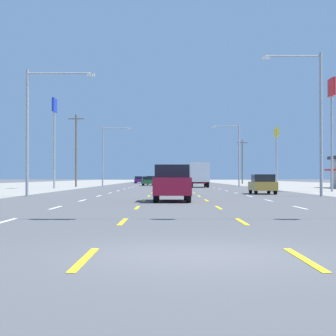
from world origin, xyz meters
TOP-DOWN VIEW (x-y plane):
  - ground_plane at (0.00, 66.00)m, footprint 572.00×572.00m
  - lane_markings at (0.00, 104.50)m, footprint 10.64×227.60m
  - signal_span_wire at (0.01, 7.72)m, footprint 27.32×0.52m
  - suv_center_turn_nearest at (-0.21, 20.99)m, footprint 1.98×4.90m
  - hatchback_far_right_near at (7.01, 34.34)m, footprint 1.72×3.90m
  - box_truck_inner_right_mid at (3.61, 63.56)m, footprint 2.40×7.20m
  - sedan_inner_left_midfar at (-3.57, 78.66)m, footprint 1.80×4.50m
  - hatchback_inner_left_far at (-3.26, 88.46)m, footprint 1.72×3.90m
  - hatchback_far_left_farther at (-6.86, 112.89)m, footprint 1.72×3.90m
  - sedan_far_left_farthest at (-7.19, 123.70)m, footprint 1.80×4.50m
  - pole_sign_left_row_2 at (-13.79, 56.05)m, footprint 0.24×1.99m
  - pole_sign_right_row_1 at (14.63, 41.73)m, footprint 0.24×1.77m
  - pole_sign_right_row_2 at (15.70, 73.34)m, footprint 0.24×2.35m
  - streetlight_left_row_0 at (-9.59, 29.02)m, footprint 4.75×0.26m
  - streetlight_right_row_0 at (9.74, 29.02)m, footprint 4.16×0.26m
  - streetlight_left_row_1 at (-9.68, 73.45)m, footprint 4.28×0.26m
  - streetlight_right_row_1 at (9.72, 73.45)m, footprint 4.11×0.26m
  - utility_pole_left_row_1 at (-13.22, 68.04)m, footprint 2.20×0.26m
  - utility_pole_right_row_2 at (14.66, 103.53)m, footprint 2.20×0.26m

SIDE VIEW (x-z plane):
  - ground_plane at x=0.00m, z-range 0.00..0.00m
  - lane_markings at x=0.00m, z-range 0.00..0.01m
  - sedan_inner_left_midfar at x=-3.57m, z-range 0.03..1.49m
  - sedan_far_left_farthest at x=-7.19m, z-range 0.03..1.49m
  - hatchback_far_right_near at x=7.01m, z-range 0.01..1.55m
  - hatchback_inner_left_far at x=-3.26m, z-range 0.01..1.55m
  - hatchback_far_left_farther at x=-6.86m, z-range 0.01..1.55m
  - suv_center_turn_nearest at x=-0.21m, z-range 0.04..2.02m
  - box_truck_inner_right_mid at x=3.61m, z-range 0.22..3.45m
  - utility_pole_right_row_2 at x=14.66m, z-range 0.19..9.15m
  - streetlight_left_row_0 at x=-9.59m, z-range 0.82..9.58m
  - streetlight_left_row_1 at x=-9.68m, z-range 0.77..9.67m
  - utility_pole_left_row_1 at x=-13.22m, z-range 0.20..10.25m
  - streetlight_right_row_1 at x=9.72m, z-range 0.76..9.94m
  - signal_span_wire at x=0.01m, z-range 1.01..10.08m
  - streetlight_right_row_0 at x=9.74m, z-range 0.78..10.74m
  - pole_sign_right_row_2 at x=15.70m, z-range 2.29..10.97m
  - pole_sign_right_row_1 at x=14.63m, z-range 2.42..12.84m
  - pole_sign_left_row_2 at x=-13.79m, z-range 2.58..13.18m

